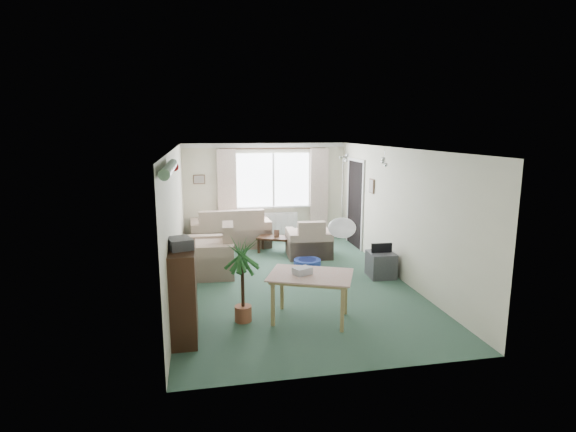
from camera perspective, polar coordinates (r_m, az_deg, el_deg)
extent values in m
plane|color=#305141|center=(8.32, 0.40, -8.19)|extent=(6.50, 6.50, 0.00)
cube|color=white|center=(11.14, -1.89, 4.61)|extent=(1.80, 0.03, 1.30)
cube|color=black|center=(11.00, -1.85, 8.56)|extent=(2.60, 0.03, 0.03)
cube|color=beige|center=(10.95, -7.76, 3.19)|extent=(0.45, 0.08, 2.00)
cube|color=beige|center=(11.31, 3.97, 3.52)|extent=(0.45, 0.08, 2.00)
cube|color=white|center=(11.28, -1.82, -0.97)|extent=(1.20, 0.10, 0.55)
cube|color=black|center=(10.66, 8.55, 1.50)|extent=(0.03, 0.95, 2.00)
sphere|color=white|center=(5.82, 6.86, -1.50)|extent=(0.36, 0.36, 0.36)
cylinder|color=#196626|center=(5.43, -14.86, 5.87)|extent=(1.60, 1.60, 0.12)
sphere|color=silver|center=(9.08, 7.41, 7.66)|extent=(0.20, 0.20, 0.20)
sphere|color=silver|center=(8.07, 12.16, 7.10)|extent=(0.20, 0.20, 0.20)
cube|color=brown|center=(10.99, -11.22, 4.59)|extent=(0.28, 0.03, 0.22)
cube|color=brown|center=(9.65, 10.59, 3.76)|extent=(0.03, 0.24, 0.30)
cube|color=#C5BA95|center=(10.71, -7.33, -1.37)|extent=(1.87, 1.03, 0.92)
cube|color=tan|center=(9.80, 2.64, -2.71)|extent=(0.99, 0.94, 0.83)
cube|color=beige|center=(8.70, -10.29, -4.19)|extent=(1.08, 1.13, 0.96)
cube|color=black|center=(10.14, -1.59, -3.63)|extent=(0.90, 0.72, 0.35)
cube|color=brown|center=(10.08, -1.45, -2.21)|extent=(0.12, 0.05, 0.16)
cube|color=black|center=(6.18, -13.11, -9.39)|extent=(0.34, 1.00, 1.22)
cube|color=#36373B|center=(5.93, -13.60, -3.40)|extent=(0.37, 0.42, 0.14)
cylinder|color=#1B4E1A|center=(6.48, -5.79, -8.15)|extent=(0.60, 0.60, 1.22)
cube|color=tan|center=(6.60, 2.86, -10.33)|extent=(1.26, 1.07, 0.67)
cube|color=silver|center=(6.46, 1.82, -7.06)|extent=(0.30, 0.27, 0.12)
cube|color=#353539|center=(8.64, 11.72, -6.06)|extent=(0.49, 0.54, 0.47)
cylinder|color=#202596|center=(9.24, 2.46, -5.87)|extent=(0.57, 0.57, 0.11)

